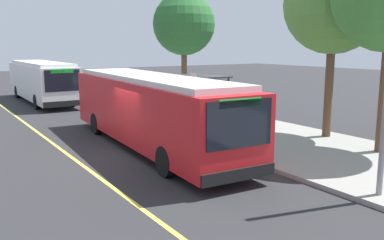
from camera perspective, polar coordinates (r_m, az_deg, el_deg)
ground_plane at (r=16.12m, az=-7.86°, el=-4.66°), size 120.00×120.00×0.00m
sidewalk_curb at (r=19.34m, az=8.44°, el=-1.95°), size 44.00×6.40×0.15m
lane_stripe_center at (r=15.36m, az=-15.34°, el=-5.67°), size 36.00×0.14×0.01m
transit_bus_main at (r=16.77m, az=-5.76°, el=1.61°), size 12.43×3.29×2.95m
transit_bus_second at (r=32.46m, az=-20.01°, el=5.18°), size 11.50×2.71×2.95m
bus_shelter at (r=21.47m, az=1.55°, el=4.34°), size 2.90×1.60×2.48m
waiting_bench at (r=21.30m, az=2.30°, el=0.80°), size 1.60×0.48×0.95m
route_sign_post at (r=18.17m, az=0.21°, el=3.40°), size 0.44×0.08×2.80m
pedestrian_commuter at (r=18.08m, az=2.88°, el=0.66°), size 0.24×0.40×1.69m
street_tree_near_shelter at (r=26.63m, az=-1.11°, el=13.05°), size 3.91×3.91×7.27m
street_tree_downstreet at (r=19.00m, az=18.95°, el=14.79°), size 4.19×4.19×7.77m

